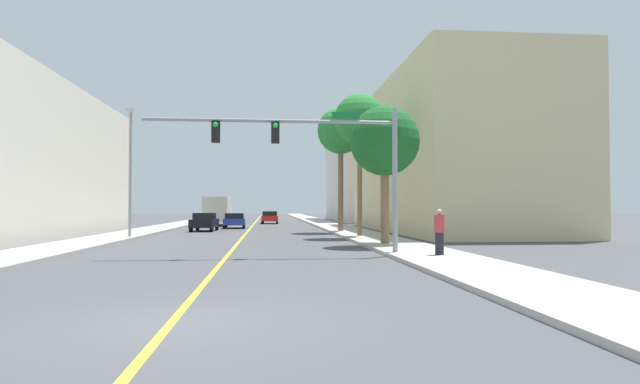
{
  "coord_description": "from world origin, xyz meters",
  "views": [
    {
      "loc": [
        1.6,
        -9.17,
        1.93
      ],
      "look_at": [
        4.46,
        20.62,
        2.74
      ],
      "focal_mm": 30.25,
      "sensor_mm": 36.0,
      "label": 1
    }
  ],
  "objects_px": {
    "car_blue": "(235,220)",
    "delivery_truck": "(218,210)",
    "palm_mid": "(359,120)",
    "pedestrian": "(439,232)",
    "car_red": "(270,217)",
    "palm_near": "(385,142)",
    "traffic_signal_mast": "(316,147)",
    "palm_far": "(341,132)",
    "car_black": "(204,222)",
    "street_lamp": "(130,165)"
  },
  "relations": [
    {
      "from": "car_blue",
      "to": "delivery_truck",
      "type": "relative_size",
      "value": 0.55
    },
    {
      "from": "palm_mid",
      "to": "delivery_truck",
      "type": "relative_size",
      "value": 1.16
    },
    {
      "from": "pedestrian",
      "to": "palm_mid",
      "type": "bearing_deg",
      "value": -82.92
    },
    {
      "from": "car_blue",
      "to": "car_red",
      "type": "bearing_deg",
      "value": 73.82
    },
    {
      "from": "palm_near",
      "to": "delivery_truck",
      "type": "bearing_deg",
      "value": 109.77
    },
    {
      "from": "traffic_signal_mast",
      "to": "palm_mid",
      "type": "xyz_separation_m",
      "value": [
        3.76,
        11.93,
        3.01
      ]
    },
    {
      "from": "traffic_signal_mast",
      "to": "palm_near",
      "type": "bearing_deg",
      "value": 52.83
    },
    {
      "from": "car_red",
      "to": "pedestrian",
      "type": "bearing_deg",
      "value": -80.74
    },
    {
      "from": "palm_far",
      "to": "delivery_truck",
      "type": "height_order",
      "value": "palm_far"
    },
    {
      "from": "car_blue",
      "to": "pedestrian",
      "type": "distance_m",
      "value": 30.66
    },
    {
      "from": "traffic_signal_mast",
      "to": "car_black",
      "type": "xyz_separation_m",
      "value": [
        -6.85,
        22.32,
        -3.51
      ]
    },
    {
      "from": "traffic_signal_mast",
      "to": "palm_near",
      "type": "height_order",
      "value": "palm_near"
    },
    {
      "from": "palm_far",
      "to": "palm_near",
      "type": "bearing_deg",
      "value": -88.72
    },
    {
      "from": "street_lamp",
      "to": "pedestrian",
      "type": "distance_m",
      "value": 20.32
    },
    {
      "from": "car_red",
      "to": "pedestrian",
      "type": "relative_size",
      "value": 2.54
    },
    {
      "from": "palm_near",
      "to": "traffic_signal_mast",
      "type": "bearing_deg",
      "value": -127.17
    },
    {
      "from": "palm_mid",
      "to": "traffic_signal_mast",
      "type": "bearing_deg",
      "value": -107.48
    },
    {
      "from": "car_red",
      "to": "palm_mid",
      "type": "bearing_deg",
      "value": -78.33
    },
    {
      "from": "street_lamp",
      "to": "palm_near",
      "type": "relative_size",
      "value": 1.15
    },
    {
      "from": "car_black",
      "to": "car_red",
      "type": "bearing_deg",
      "value": 76.51
    },
    {
      "from": "traffic_signal_mast",
      "to": "palm_mid",
      "type": "height_order",
      "value": "palm_mid"
    },
    {
      "from": "traffic_signal_mast",
      "to": "delivery_truck",
      "type": "xyz_separation_m",
      "value": [
        -7.0,
        35.14,
        -2.69
      ]
    },
    {
      "from": "traffic_signal_mast",
      "to": "delivery_truck",
      "type": "distance_m",
      "value": 35.93
    },
    {
      "from": "street_lamp",
      "to": "car_blue",
      "type": "relative_size",
      "value": 1.86
    },
    {
      "from": "car_black",
      "to": "palm_near",
      "type": "bearing_deg",
      "value": -55.8
    },
    {
      "from": "car_blue",
      "to": "delivery_truck",
      "type": "xyz_separation_m",
      "value": [
        -2.16,
        7.27,
        0.86
      ]
    },
    {
      "from": "traffic_signal_mast",
      "to": "pedestrian",
      "type": "xyz_separation_m",
      "value": [
        4.48,
        -1.34,
        -3.26
      ]
    },
    {
      "from": "delivery_truck",
      "to": "palm_far",
      "type": "bearing_deg",
      "value": -57.49
    },
    {
      "from": "palm_far",
      "to": "car_red",
      "type": "relative_size",
      "value": 2.13
    },
    {
      "from": "traffic_signal_mast",
      "to": "palm_mid",
      "type": "relative_size",
      "value": 1.12
    },
    {
      "from": "car_black",
      "to": "pedestrian",
      "type": "distance_m",
      "value": 26.23
    },
    {
      "from": "car_red",
      "to": "car_blue",
      "type": "bearing_deg",
      "value": -103.34
    },
    {
      "from": "palm_near",
      "to": "car_red",
      "type": "relative_size",
      "value": 1.56
    },
    {
      "from": "street_lamp",
      "to": "car_red",
      "type": "bearing_deg",
      "value": 73.25
    },
    {
      "from": "traffic_signal_mast",
      "to": "car_red",
      "type": "height_order",
      "value": "traffic_signal_mast"
    },
    {
      "from": "traffic_signal_mast",
      "to": "palm_near",
      "type": "relative_size",
      "value": 1.46
    },
    {
      "from": "street_lamp",
      "to": "palm_near",
      "type": "xyz_separation_m",
      "value": [
        13.91,
        -7.36,
        0.67
      ]
    },
    {
      "from": "car_black",
      "to": "car_red",
      "type": "xyz_separation_m",
      "value": [
        5.19,
        18.09,
        -0.0
      ]
    },
    {
      "from": "palm_far",
      "to": "pedestrian",
      "type": "relative_size",
      "value": 5.41
    },
    {
      "from": "palm_near",
      "to": "delivery_truck",
      "type": "distance_m",
      "value": 32.18
    },
    {
      "from": "palm_near",
      "to": "pedestrian",
      "type": "relative_size",
      "value": 3.96
    },
    {
      "from": "traffic_signal_mast",
      "to": "palm_far",
      "type": "height_order",
      "value": "palm_far"
    },
    {
      "from": "palm_near",
      "to": "delivery_truck",
      "type": "relative_size",
      "value": 0.89
    },
    {
      "from": "traffic_signal_mast",
      "to": "street_lamp",
      "type": "relative_size",
      "value": 1.28
    },
    {
      "from": "street_lamp",
      "to": "palm_mid",
      "type": "bearing_deg",
      "value": -1.93
    },
    {
      "from": "traffic_signal_mast",
      "to": "street_lamp",
      "type": "height_order",
      "value": "street_lamp"
    },
    {
      "from": "palm_far",
      "to": "delivery_truck",
      "type": "xyz_separation_m",
      "value": [
        -10.51,
        16.31,
        -5.92
      ]
    },
    {
      "from": "car_black",
      "to": "delivery_truck",
      "type": "height_order",
      "value": "delivery_truck"
    },
    {
      "from": "car_black",
      "to": "pedestrian",
      "type": "relative_size",
      "value": 2.4
    },
    {
      "from": "car_blue",
      "to": "car_red",
      "type": "relative_size",
      "value": 0.96
    }
  ]
}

